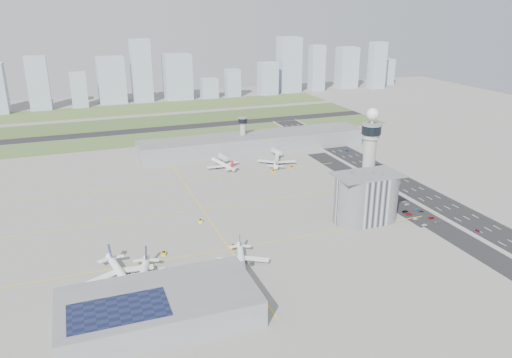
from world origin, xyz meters
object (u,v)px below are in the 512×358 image
object	(u,v)px
car_lot_9	(417,210)
tug_3	(200,221)
control_tower	(370,151)
car_hw_2	(347,150)
tug_5	(292,167)
car_lot_10	(407,204)
car_lot_8	(421,211)
car_hw_0	(478,230)
admin_building	(366,198)
airplane_near_c	(241,256)
airplane_far_b	(277,158)
car_lot_5	(389,202)
secondary_tower	(243,132)
car_hw_1	(389,176)
tug_2	(233,246)
airplane_near_a	(120,269)
jet_bridge_near_0	(96,300)
tug_1	(205,267)
car_lot_6	(437,222)
car_lot_0	(424,225)
car_lot_1	(416,219)
jet_bridge_near_2	(223,276)
car_lot_4	(397,207)
jet_bridge_far_1	(273,151)
jet_bridge_near_1	(162,287)
tug_0	(164,253)
car_lot_11	(404,202)
jet_bridge_far_0	(219,157)
car_lot_2	(409,214)
car_lot_7	(432,218)
airplane_near_b	(142,273)
car_lot_3	(405,211)
tug_4	(273,171)
car_hw_4	(306,136)

from	to	relation	value
car_lot_9	tug_3	bearing A→B (deg)	80.08
control_tower	car_hw_2	distance (m)	125.19
tug_5	car_lot_10	xyz separation A→B (m)	(40.67, -100.05, -0.43)
car_lot_8	car_hw_0	world-z (taller)	car_hw_0
admin_building	car_hw_2	size ratio (longest dim) A/B	10.13
airplane_near_c	airplane_far_b	size ratio (longest dim) A/B	0.91
tug_5	car_lot_5	distance (m)	97.56
secondary_tower	car_hw_1	xyz separation A→B (m)	(84.10, -107.96, -18.14)
airplane_far_b	tug_5	world-z (taller)	airplane_far_b
tug_5	car_hw_2	distance (m)	74.93
airplane_far_b	tug_2	distance (m)	157.16
airplane_near_a	jet_bridge_near_0	distance (m)	23.43
tug_1	car_hw_1	world-z (taller)	tug_1
car_lot_9	car_lot_6	bearing A→B (deg)	-179.45
car_lot_8	car_lot_9	bearing A→B (deg)	15.80
jet_bridge_near_0	car_lot_8	xyz separation A→B (m)	(206.95, 37.03, -2.30)
car_lot_0	car_lot_1	xyz separation A→B (m)	(0.89, 9.61, -0.07)
jet_bridge_near_0	airplane_far_b	bearing A→B (deg)	-33.57
jet_bridge_near_2	car_lot_4	xyz separation A→B (m)	(136.01, 48.64, -2.26)
airplane_near_c	jet_bridge_far_1	distance (m)	202.47
control_tower	tug_2	bearing A→B (deg)	-161.35
jet_bridge_near_1	tug_0	distance (m)	38.26
car_lot_8	car_lot_11	world-z (taller)	car_lot_8
jet_bridge_far_0	car_lot_9	distance (m)	178.09
car_lot_2	car_lot_7	world-z (taller)	car_lot_2
jet_bridge_near_0	jet_bridge_far_0	world-z (taller)	same
tug_3	control_tower	bearing A→B (deg)	-167.53
admin_building	car_lot_1	distance (m)	35.92
tug_3	car_lot_7	distance (m)	146.91
car_lot_7	car_lot_8	world-z (taller)	car_lot_7
car_lot_5	car_lot_0	bearing A→B (deg)	-178.59
jet_bridge_near_0	car_lot_11	size ratio (longest dim) A/B	3.74
jet_bridge_near_2	tug_3	bearing A→B (deg)	4.48
airplane_near_b	jet_bridge_far_1	world-z (taller)	airplane_near_b
control_tower	car_lot_4	world-z (taller)	control_tower
airplane_near_c	car_lot_6	xyz separation A→B (m)	(131.54, 7.35, -4.37)
car_lot_2	car_lot_10	size ratio (longest dim) A/B	1.10
car_lot_3	car_lot_11	distance (m)	17.24
tug_4	car_lot_2	distance (m)	120.60
tug_5	car_lot_8	distance (m)	120.64
airplane_near_c	tug_2	world-z (taller)	airplane_near_c
tug_0	car_lot_0	world-z (taller)	tug_0
airplane_near_c	car_hw_4	distance (m)	269.83
admin_building	tug_4	bearing A→B (deg)	99.81
jet_bridge_near_2	car_lot_4	distance (m)	144.47
car_lot_5	car_hw_1	distance (m)	54.94
jet_bridge_far_1	car_lot_1	xyz separation A→B (m)	(30.95, -164.72, -2.27)
tug_5	car_lot_1	world-z (taller)	tug_5
jet_bridge_near_2	tug_0	xyz separation A→B (m)	(-22.50, 37.47, -1.86)
admin_building	airplane_far_b	world-z (taller)	admin_building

